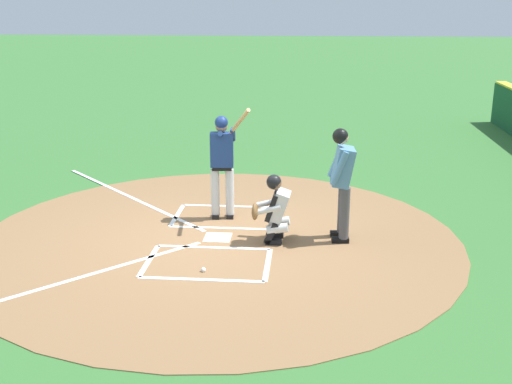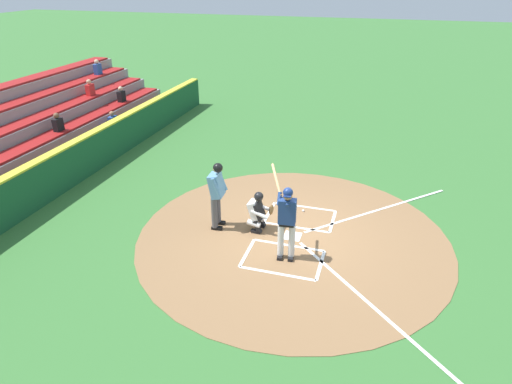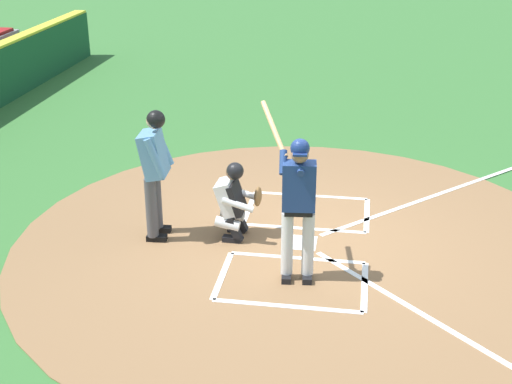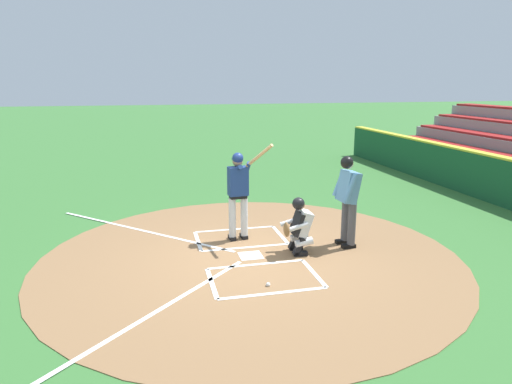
# 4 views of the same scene
# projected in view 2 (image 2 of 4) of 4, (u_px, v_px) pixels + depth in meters

# --- Properties ---
(ground_plane) EXTENTS (120.00, 120.00, 0.00)m
(ground_plane) POSITION_uv_depth(u_px,v_px,m) (292.00, 236.00, 11.41)
(ground_plane) COLOR #387033
(dirt_circle) EXTENTS (8.00, 8.00, 0.01)m
(dirt_circle) POSITION_uv_depth(u_px,v_px,m) (292.00, 236.00, 11.40)
(dirt_circle) COLOR olive
(dirt_circle) RESTS_ON ground
(home_plate_and_chalk) EXTENTS (7.93, 4.91, 0.01)m
(home_plate_and_chalk) POSITION_uv_depth(u_px,v_px,m) (326.00, 241.00, 11.18)
(home_plate_and_chalk) COLOR white
(home_plate_and_chalk) RESTS_ON dirt_circle
(batter) EXTENTS (0.89, 0.79, 2.13)m
(batter) POSITION_uv_depth(u_px,v_px,m) (287.00, 218.00, 10.08)
(batter) COLOR silver
(batter) RESTS_ON ground
(catcher) EXTENTS (0.59, 0.62, 1.13)m
(catcher) POSITION_uv_depth(u_px,v_px,m) (258.00, 210.00, 11.44)
(catcher) COLOR black
(catcher) RESTS_ON ground
(plate_umpire) EXTENTS (0.60, 0.43, 1.86)m
(plate_umpire) POSITION_uv_depth(u_px,v_px,m) (217.00, 191.00, 11.35)
(plate_umpire) COLOR #4C4C51
(plate_umpire) RESTS_ON ground
(baseball) EXTENTS (0.07, 0.07, 0.07)m
(baseball) POSITION_uv_depth(u_px,v_px,m) (303.00, 211.00, 12.56)
(baseball) COLOR white
(baseball) RESTS_ON ground
(backstop_wall) EXTENTS (22.00, 0.36, 1.31)m
(backstop_wall) POSITION_uv_depth(u_px,v_px,m) (46.00, 179.00, 13.03)
(backstop_wall) COLOR #19512D
(backstop_wall) RESTS_ON ground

